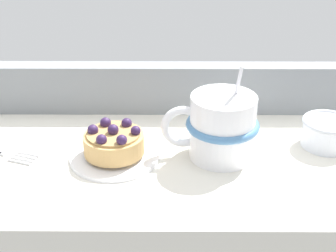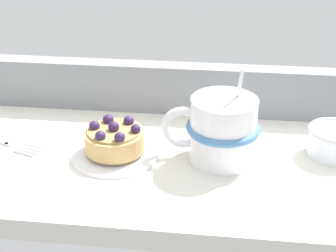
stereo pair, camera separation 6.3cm
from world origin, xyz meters
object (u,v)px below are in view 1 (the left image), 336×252
Objects in this scene: dessert_plate at (115,155)px; coffee_mug at (220,126)px; sugar_bowl at (327,132)px; raspberry_tart at (114,141)px.

dessert_plate is 0.91× the size of coffee_mug.
dessert_plate is at bearing -172.88° from sugar_bowl.
coffee_mug is at bearing 3.65° from dessert_plate.
sugar_bowl is at bearing 10.28° from coffee_mug.
sugar_bowl is at bearing 7.12° from dessert_plate.
raspberry_tart is 14.27cm from coffee_mug.
sugar_bowl is (29.38, 3.67, 1.68)cm from dessert_plate.
dessert_plate is 14.70cm from coffee_mug.
dessert_plate is 2.14cm from raspberry_tart.
dessert_plate is 1.49× the size of raspberry_tart.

